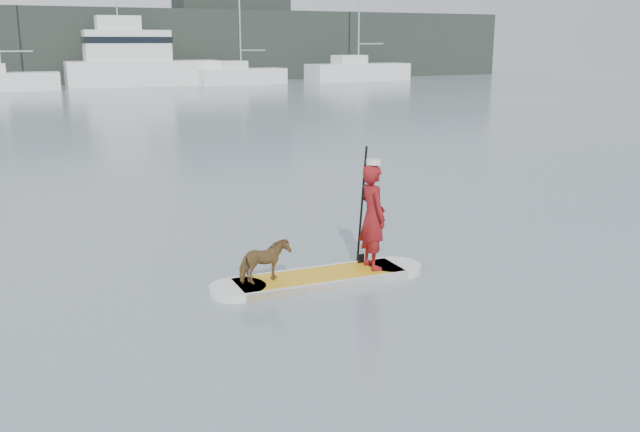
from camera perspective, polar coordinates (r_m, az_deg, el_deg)
name	(u,v)px	position (r m, az deg, el deg)	size (l,w,h in m)	color
ground	(308,263)	(11.33, -0.96, -3.81)	(140.00, 140.00, 0.00)	slate
paddleboard	(320,278)	(10.45, 0.00, -5.01)	(3.30, 0.94, 0.12)	gold
paddler	(373,217)	(10.56, 4.23, -0.06)	(0.57, 0.38, 1.57)	maroon
white_cap	(374,162)	(10.40, 4.31, 4.33)	(0.22, 0.22, 0.07)	silver
dog	(264,261)	(10.05, -4.47, -3.65)	(0.33, 0.72, 0.61)	brown
paddle	(361,220)	(10.80, 3.34, -0.33)	(0.10, 0.30, 2.00)	black
sailboat_d	(1,79)	(54.97, -24.15, 9.94)	(7.71, 2.90, 11.13)	white
sailboat_e	(240,75)	(58.21, -6.38, 11.14)	(7.20, 2.63, 10.30)	white
sailboat_f	(358,70)	(63.02, 3.02, 11.59)	(9.38, 3.27, 13.83)	white
motor_yacht_a	(136,60)	(58.01, -14.48, 11.98)	(11.75, 4.32, 6.92)	white
shore_mass	(23,46)	(62.93, -22.70, 12.44)	(90.00, 6.00, 6.00)	black
shore_building_east	(232,34)	(67.65, -7.03, 14.26)	(10.00, 4.00, 8.00)	black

